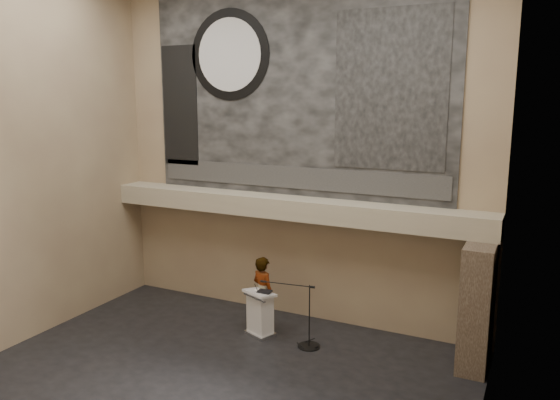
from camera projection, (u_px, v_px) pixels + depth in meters
The scene contains 20 objects.
floor at pixel (210, 383), 10.94m from camera, with size 10.00×10.00×0.00m, color black.
wall_back at pixel (294, 154), 13.66m from camera, with size 10.00×0.02×8.50m, color #866D55.
wall_front at pixel (18, 216), 6.62m from camera, with size 10.00×0.02×8.50m, color #866D55.
wall_left at pixel (19, 160), 12.31m from camera, with size 0.02×8.00×8.50m, color #866D55.
wall_right at pixel (490, 195), 7.97m from camera, with size 0.02×8.00×8.50m, color #866D55.
soffit at pixel (287, 207), 13.56m from camera, with size 10.00×0.80×0.50m, color tan.
sprinkler_left at pixel (231, 213), 14.26m from camera, with size 0.04×0.04×0.06m, color #B2893D.
sprinkler_right at pixel (359, 226), 12.74m from camera, with size 0.04×0.04×0.06m, color #B2893D.
banner at pixel (294, 95), 13.36m from camera, with size 8.00×0.05×5.00m, color black.
banner_text_strip at pixel (293, 178), 13.71m from camera, with size 7.76×0.02×0.55m, color #2F2F2F.
banner_clock_rim at pixel (229, 55), 13.92m from camera, with size 2.30×2.30×0.02m, color black.
banner_clock_face at pixel (229, 55), 13.90m from camera, with size 1.84×1.84×0.02m, color silver.
banner_building_print at pixel (390, 90), 12.27m from camera, with size 2.60×0.02×3.60m, color black.
banner_brick_print at pixel (180, 106), 14.86m from camera, with size 1.10×0.02×3.20m, color black.
stone_pier at pixel (477, 305), 11.44m from camera, with size 0.60×1.40×2.70m, color #3F3126.
lectern at pixel (260, 313), 13.06m from camera, with size 0.86×0.74×1.14m.
binder at pixel (264, 292), 12.90m from camera, with size 0.32×0.25×0.04m, color black.
papers at pixel (255, 291), 12.96m from camera, with size 0.19×0.27×0.01m, color white.
speaker_person at pixel (263, 293), 13.30m from camera, with size 0.68×0.44×1.86m, color white.
mic_stand at pixel (307, 337), 12.51m from camera, with size 1.43×0.52×1.49m.
Camera 1 is at (5.71, -8.39, 5.69)m, focal length 35.00 mm.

